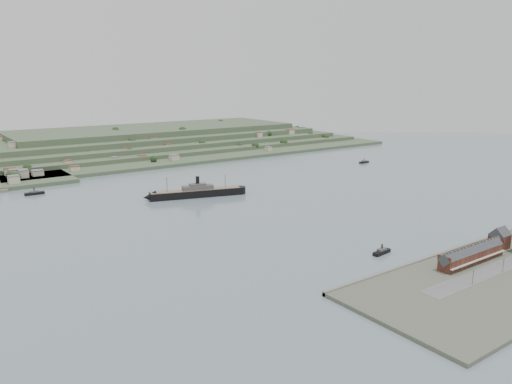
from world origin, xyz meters
TOP-DOWN VIEW (x-y plane):
  - ground at (0.00, 0.00)m, footprint 1400.00×1400.00m
  - near_shore at (0.00, -186.75)m, footprint 220.00×80.00m
  - terrace_row at (-10.00, -168.02)m, footprint 55.60×9.80m
  - gabled_building at (27.50, -164.00)m, footprint 10.40×10.18m
  - far_peninsula at (27.91, 393.10)m, footprint 760.00×309.00m
  - steamship at (-59.36, 78.21)m, footprint 94.12×35.84m
  - tugboat at (-37.43, -124.51)m, footprint 14.65×5.39m
  - ferry_west at (-176.15, 174.97)m, footprint 17.69×5.59m
  - ferry_east at (210.79, 116.07)m, footprint 16.04×5.78m

SIDE VIEW (x-z plane):
  - ground at x=0.00m, z-range 0.00..0.00m
  - near_shore at x=0.00m, z-range -0.29..2.31m
  - ferry_east at x=210.79m, z-range -1.53..4.36m
  - tugboat at x=-37.43m, z-range -1.65..4.79m
  - ferry_west at x=-176.15m, z-range -1.70..4.86m
  - steamship at x=-59.36m, z-range -7.27..15.79m
  - terrace_row at x=-10.00m, z-range 1.30..12.38m
  - gabled_building at x=27.50m, z-range 1.14..15.23m
  - far_peninsula at x=27.91m, z-range -3.12..26.88m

